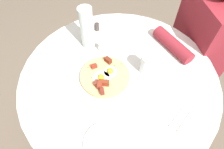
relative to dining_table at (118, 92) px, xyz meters
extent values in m
plane|color=#6B5B4C|center=(0.00, 0.00, -0.55)|extent=(6.00, 6.00, 0.00)
cylinder|color=silver|center=(0.00, 0.00, 0.15)|extent=(1.00, 1.00, 0.03)
cylinder|color=#333338|center=(0.00, 0.00, -0.20)|extent=(0.12, 0.12, 0.68)
cylinder|color=#333338|center=(0.00, 0.00, -0.53)|extent=(0.45, 0.45, 0.02)
cube|color=#2D2D33|center=(-0.23, 0.59, -0.32)|extent=(0.32, 0.28, 0.45)
cube|color=maroon|center=(-0.23, 0.59, 0.14)|extent=(0.38, 0.22, 0.48)
cylinder|color=maroon|center=(-0.13, 0.33, 0.20)|extent=(0.27, 0.16, 0.07)
cylinder|color=white|center=(0.01, -0.07, 0.17)|extent=(0.29, 0.29, 0.01)
cylinder|color=tan|center=(0.01, -0.07, 0.19)|extent=(0.24, 0.24, 0.02)
cylinder|color=white|center=(0.03, -0.09, 0.21)|extent=(0.08, 0.08, 0.01)
sphere|color=yellow|center=(0.03, -0.09, 0.21)|extent=(0.03, 0.03, 0.03)
cylinder|color=white|center=(0.00, -0.04, 0.21)|extent=(0.06, 0.06, 0.01)
sphere|color=yellow|center=(0.00, -0.04, 0.21)|extent=(0.03, 0.03, 0.03)
cube|color=maroon|center=(0.07, -0.11, 0.22)|extent=(0.04, 0.03, 0.03)
cube|color=maroon|center=(-0.07, -0.04, 0.22)|extent=(0.04, 0.04, 0.03)
cube|color=brown|center=(0.06, -0.12, 0.21)|extent=(0.03, 0.03, 0.02)
cube|color=maroon|center=(0.11, -0.10, 0.21)|extent=(0.03, 0.02, 0.02)
cube|color=maroon|center=(0.07, -0.08, 0.22)|extent=(0.03, 0.04, 0.03)
cube|color=maroon|center=(-0.04, -0.12, 0.21)|extent=(0.02, 0.03, 0.02)
cube|color=#387F2D|center=(-0.05, -0.15, 0.21)|extent=(0.01, 0.01, 0.00)
cube|color=#387F2D|center=(0.02, -0.14, 0.21)|extent=(0.01, 0.01, 0.00)
cube|color=#387F2D|center=(0.05, -0.10, 0.21)|extent=(0.01, 0.01, 0.00)
cube|color=#387F2D|center=(-0.03, -0.02, 0.21)|extent=(0.01, 0.01, 0.00)
cube|color=#387F2D|center=(-0.04, 0.02, 0.21)|extent=(0.01, 0.01, 0.00)
cylinder|color=white|center=(0.33, -0.12, 0.17)|extent=(0.18, 0.18, 0.01)
cube|color=white|center=(0.27, 0.24, 0.17)|extent=(0.22, 0.22, 0.00)
cube|color=silver|center=(0.28, 0.25, 0.17)|extent=(0.12, 0.15, 0.00)
cube|color=silver|center=(0.25, 0.23, 0.17)|extent=(0.12, 0.15, 0.00)
cylinder|color=silver|center=(0.00, 0.14, 0.22)|extent=(0.07, 0.07, 0.11)
cylinder|color=silver|center=(-0.24, -0.12, 0.29)|extent=(0.07, 0.07, 0.24)
cylinder|color=white|center=(-0.18, -0.06, 0.20)|extent=(0.03, 0.03, 0.06)
cylinder|color=#3F3833|center=(-0.36, -0.06, 0.19)|extent=(0.03, 0.03, 0.05)
camera|label=1|loc=(0.55, -0.14, 0.95)|focal=30.60mm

